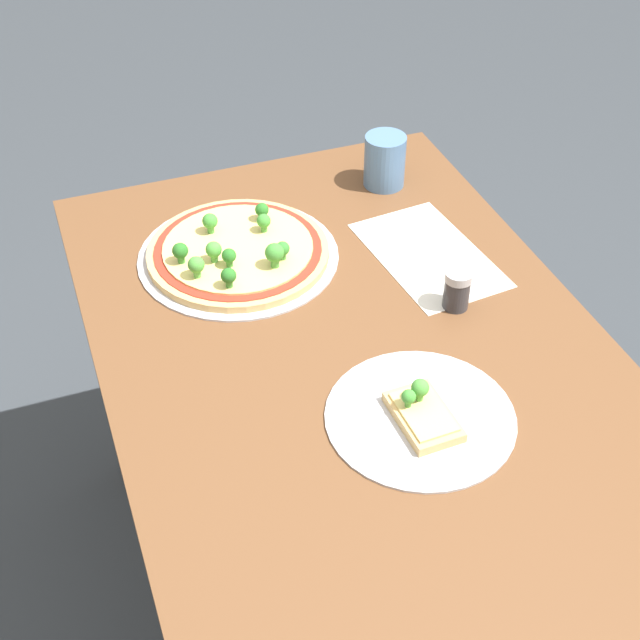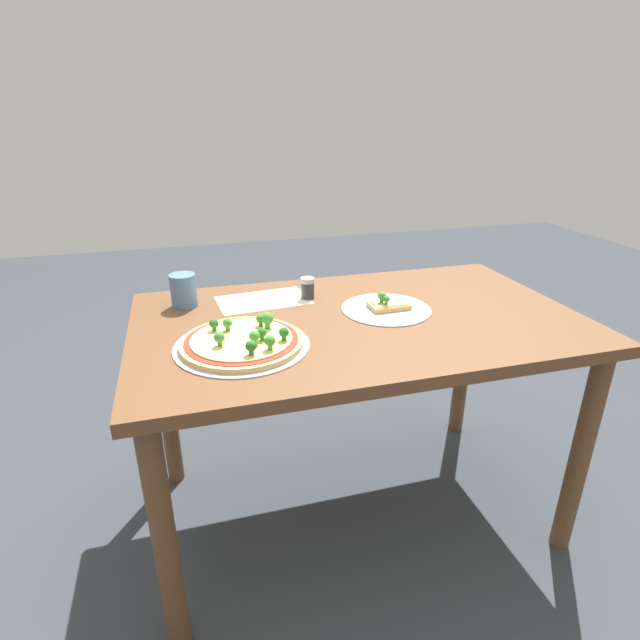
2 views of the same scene
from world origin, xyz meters
name	(u,v)px [view 2 (image 2 of 2)]	position (x,y,z in m)	size (l,w,h in m)	color
ground_plane	(352,507)	(0.00, 0.00, 0.00)	(8.00, 8.00, 0.00)	#33383D
dining_table	(357,346)	(0.00, 0.00, 0.65)	(1.34, 0.80, 0.75)	brown
pizza_tray_whole	(243,341)	(0.36, 0.11, 0.76)	(0.36, 0.36, 0.07)	#B7B7BC
pizza_tray_slice	(387,307)	(-0.11, -0.03, 0.76)	(0.28, 0.28, 0.06)	#B7B7BC
drinking_cup	(184,290)	(0.50, -0.23, 0.80)	(0.08, 0.08, 0.11)	#4C7099
condiment_shaker	(308,288)	(0.11, -0.20, 0.79)	(0.05, 0.05, 0.07)	#333338
paper_menu	(263,300)	(0.25, -0.22, 0.75)	(0.29, 0.18, 0.00)	silver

